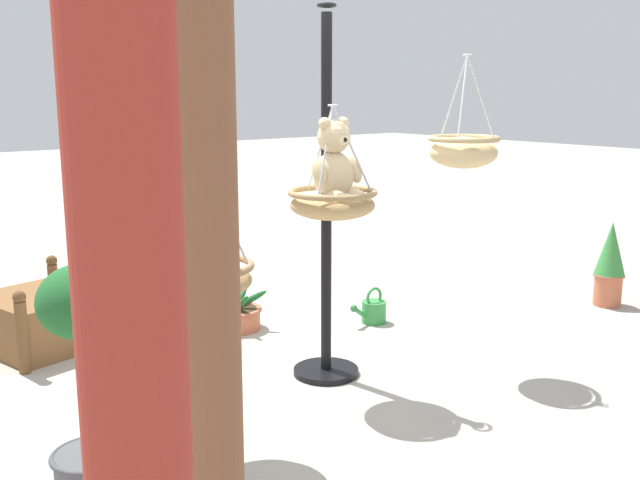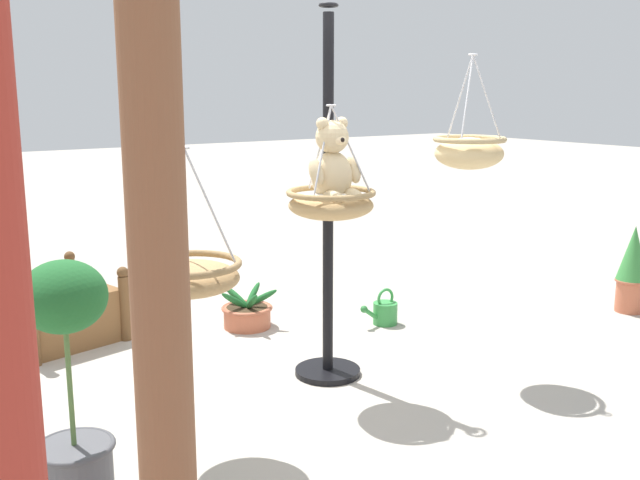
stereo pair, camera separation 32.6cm
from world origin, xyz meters
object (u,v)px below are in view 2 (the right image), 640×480
display_pole_central (328,267)px  potted_plant_fern_front (632,268)px  teddy_bear (333,166)px  wooden_planter_box (55,312)px  hanging_basket_right_low (189,275)px  potted_plant_tall_leafy (69,377)px  hanging_basket_left_high (469,151)px  watering_can (384,312)px  greenhouse_pillar_right (158,254)px  potted_plant_small_succulent (247,313)px  hanging_basket_with_teddy (331,202)px

display_pole_central → potted_plant_fern_front: size_ratio=3.19×
display_pole_central → teddy_bear: size_ratio=4.70×
wooden_planter_box → hanging_basket_right_low: bearing=93.3°
teddy_bear → wooden_planter_box: size_ratio=0.50×
teddy_bear → wooden_planter_box: (1.18, -2.02, -1.22)m
hanging_basket_right_low → potted_plant_tall_leafy: 0.77m
hanging_basket_left_high → potted_plant_fern_front: hanging_basket_left_high is taller
hanging_basket_left_high → watering_can: 1.75m
hanging_basket_left_high → greenhouse_pillar_right: greenhouse_pillar_right is taller
teddy_bear → greenhouse_pillar_right: bearing=40.3°
hanging_basket_left_high → display_pole_central: bearing=-26.4°
hanging_basket_left_high → wooden_planter_box: 3.31m
hanging_basket_left_high → hanging_basket_right_low: size_ratio=0.98×
display_pole_central → potted_plant_small_succulent: display_pole_central is taller
hanging_basket_right_low → wooden_planter_box: (0.13, -2.23, -0.74)m
display_pole_central → watering_can: display_pole_central is taller
hanging_basket_left_high → hanging_basket_right_low: (2.04, 0.07, -0.53)m
teddy_bear → wooden_planter_box: 2.63m
display_pole_central → greenhouse_pillar_right: greenhouse_pillar_right is taller
potted_plant_tall_leafy → potted_plant_small_succulent: (-1.90, -1.84, -0.50)m
hanging_basket_with_teddy → potted_plant_fern_front: bearing=179.2°
hanging_basket_left_high → greenhouse_pillar_right: size_ratio=0.26×
teddy_bear → hanging_basket_left_high: size_ratio=0.69×
wooden_planter_box → potted_plant_fern_front: size_ratio=1.35×
teddy_bear → wooden_planter_box: teddy_bear is taller
greenhouse_pillar_right → wooden_planter_box: 3.67m
teddy_bear → hanging_basket_with_teddy: bearing=-90.0°
hanging_basket_left_high → potted_plant_tall_leafy: 2.85m
potted_plant_small_succulent → greenhouse_pillar_right: bearing=57.1°
potted_plant_tall_leafy → watering_can: (-2.87, -1.28, -0.52)m
hanging_basket_with_teddy → teddy_bear: 0.22m
greenhouse_pillar_right → potted_plant_tall_leafy: (0.03, -1.05, -0.76)m
hanging_basket_right_low → greenhouse_pillar_right: greenhouse_pillar_right is taller
hanging_basket_left_high → hanging_basket_right_low: bearing=2.0°
potted_plant_tall_leafy → watering_can: potted_plant_tall_leafy is taller
potted_plant_tall_leafy → potted_plant_small_succulent: 2.70m
potted_plant_fern_front → potted_plant_tall_leafy: size_ratio=0.65×
teddy_bear → hanging_basket_right_low: size_ratio=0.68×
potted_plant_fern_front → potted_plant_small_succulent: 3.31m
hanging_basket_left_high → greenhouse_pillar_right: bearing=25.7°
hanging_basket_right_low → potted_plant_tall_leafy: size_ratio=0.65×
hanging_basket_left_high → potted_plant_fern_front: (-2.15, -0.12, -1.11)m
hanging_basket_with_teddy → hanging_basket_right_low: (1.05, 0.24, -0.26)m
watering_can → potted_plant_small_succulent: bearing=-30.2°
hanging_basket_right_low → greenhouse_pillar_right: 1.43m
potted_plant_small_succulent → hanging_basket_with_teddy: bearing=82.6°
watering_can → potted_plant_fern_front: bearing=155.0°
hanging_basket_left_high → greenhouse_pillar_right: (2.67, 1.29, -0.12)m
display_pole_central → hanging_basket_right_low: (1.20, 0.49, 0.22)m
display_pole_central → hanging_basket_left_high: (-0.84, 0.42, 0.75)m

